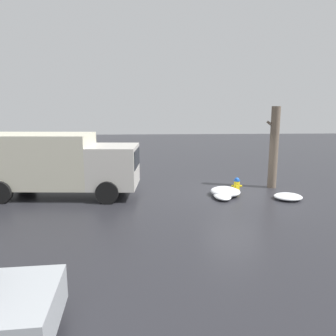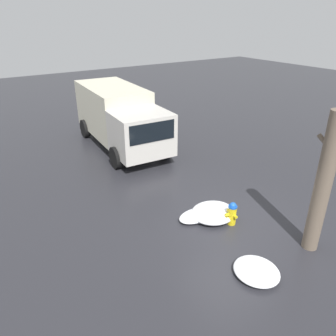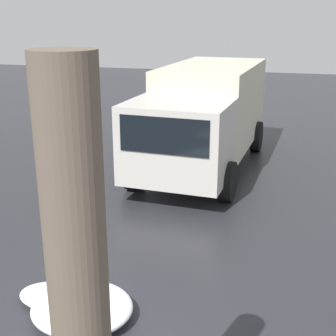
{
  "view_description": "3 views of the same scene",
  "coord_description": "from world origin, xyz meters",
  "views": [
    {
      "loc": [
        3.78,
        13.71,
        3.82
      ],
      "look_at": [
        3.03,
        0.25,
        1.23
      ],
      "focal_mm": 35.0,
      "sensor_mm": 36.0,
      "label": 1
    },
    {
      "loc": [
        -5.76,
        6.08,
        5.73
      ],
      "look_at": [
        3.06,
        0.25,
        0.7
      ],
      "focal_mm": 35.0,
      "sensor_mm": 36.0,
      "label": 2
    },
    {
      "loc": [
        -4.4,
        -2.28,
        3.97
      ],
      "look_at": [
        3.4,
        -0.22,
        1.3
      ],
      "focal_mm": 50.0,
      "sensor_mm": 36.0,
      "label": 3
    }
  ],
  "objects": [
    {
      "name": "snow_pile_by_hydrant",
      "position": [
        0.79,
        0.7,
        0.11
      ],
      "size": [
        0.71,
        1.22,
        0.22
      ],
      "color": "white",
      "rests_on": "ground_plane"
    },
    {
      "name": "delivery_truck",
      "position": [
        7.68,
        -0.11,
        1.46
      ],
      "size": [
        6.55,
        2.87,
        2.65
      ],
      "rotation": [
        0.0,
        0.0,
        1.5
      ],
      "color": "beige",
      "rests_on": "ground_plane"
    },
    {
      "name": "tree_trunk",
      "position": [
        -1.95,
        -1.02,
        1.9
      ],
      "size": [
        0.62,
        0.4,
        3.78
      ],
      "color": "#6B5B4C",
      "rests_on": "ground_plane"
    },
    {
      "name": "fire_hydrant",
      "position": [
        0.0,
        0.0,
        0.37
      ],
      "size": [
        0.46,
        0.36,
        0.73
      ],
      "rotation": [
        0.0,
        0.0,
        1.41
      ],
      "color": "yellow",
      "rests_on": "ground_plane"
    },
    {
      "name": "snow_pile_by_tree",
      "position": [
        0.56,
        0.24,
        0.17
      ],
      "size": [
        1.27,
        1.4,
        0.35
      ],
      "color": "white",
      "rests_on": "ground_plane"
    }
  ]
}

